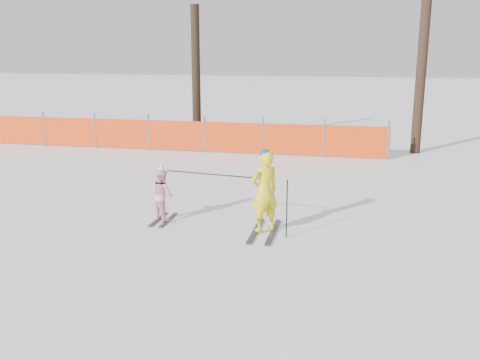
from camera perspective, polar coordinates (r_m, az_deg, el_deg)
ground at (r=9.99m, az=-0.60°, el=-6.25°), size 120.00×120.00×0.00m
adult at (r=10.08m, az=2.65°, el=-1.27°), size 0.67×1.45×1.63m
child at (r=10.96m, az=-8.30°, el=-1.49°), size 0.64×0.96×1.23m
ski_poles at (r=10.18m, az=-0.20°, el=-0.71°), size 2.50×0.50×1.12m
safety_fence at (r=18.78m, az=-9.61°, el=4.84°), size 16.09×0.06×1.25m
tree_trunks at (r=18.94m, az=13.74°, el=12.37°), size 11.59×1.19×7.13m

